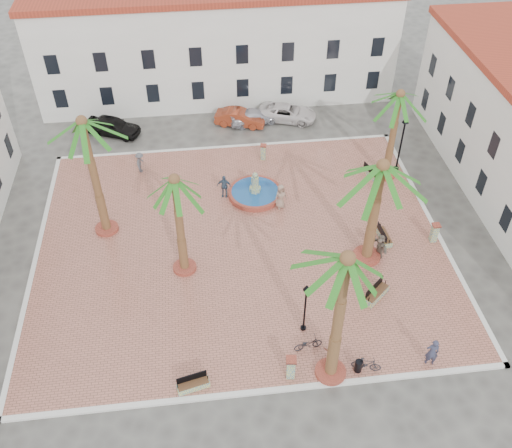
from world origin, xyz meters
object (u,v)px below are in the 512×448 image
(bollard_n, at_px, (263,152))
(car_red, at_px, (240,118))
(palm_e, at_px, (381,178))
(car_white, at_px, (287,113))
(bench_ne, at_px, (371,173))
(lamppost_s, at_px, (306,300))
(palm_sw, at_px, (176,191))
(cyclist_b, at_px, (332,348))
(pedestrian_north, at_px, (140,162))
(pedestrian_fountain_a, at_px, (281,196))
(bollard_se, at_px, (291,367))
(pedestrian_fountain_b, at_px, (224,186))
(bicycle_a, at_px, (308,344))
(bench_s, at_px, (193,385))
(pedestrian_east, at_px, (380,246))
(fountain, at_px, (255,192))
(car_black, at_px, (113,126))
(palm_ne, at_px, (399,104))
(bench_se, at_px, (376,294))
(bench_e, at_px, (384,236))
(palm_nw, at_px, (85,134))
(car_silver, at_px, (254,117))
(bicycle_b, at_px, (366,364))
(bollard_e, at_px, (434,232))
(cyclist_a, at_px, (432,352))
(litter_bin, at_px, (358,366))
(palm_s, at_px, (346,273))

(bollard_n, bearing_deg, car_red, 103.20)
(palm_e, relative_size, car_white, 1.56)
(bench_ne, bearing_deg, lamppost_s, 131.69)
(palm_sw, relative_size, palm_e, 0.97)
(cyclist_b, distance_m, pedestrian_north, 20.84)
(pedestrian_fountain_a, relative_size, car_red, 0.45)
(bollard_se, relative_size, pedestrian_fountain_b, 0.85)
(palm_e, bearing_deg, bicycle_a, -127.91)
(pedestrian_fountain_b, bearing_deg, bench_s, -87.44)
(bollard_se, xyz_separation_m, pedestrian_east, (6.98, 8.00, 0.09))
(fountain, relative_size, car_black, 0.85)
(fountain, distance_m, palm_ne, 11.48)
(palm_sw, distance_m, pedestrian_fountain_b, 9.12)
(fountain, distance_m, palm_e, 11.12)
(bench_s, height_order, pedestrian_fountain_a, pedestrian_fountain_a)
(cyclist_b, height_order, pedestrian_fountain_a, cyclist_b)
(bench_se, bearing_deg, lamppost_s, 159.26)
(bench_se, height_order, car_red, car_red)
(palm_sw, height_order, bollard_se, palm_sw)
(bench_s, distance_m, bench_e, 15.90)
(palm_sw, bearing_deg, palm_nw, 140.19)
(pedestrian_fountain_a, distance_m, car_silver, 11.29)
(palm_sw, bearing_deg, bench_e, 4.69)
(bench_se, bearing_deg, bench_ne, 34.48)
(pedestrian_east, bearing_deg, car_black, -154.06)
(bollard_n, distance_m, bicycle_a, 17.71)
(bench_e, height_order, bench_ne, bench_e)
(car_black, bearing_deg, bench_e, -106.32)
(bollard_se, relative_size, bicycle_b, 0.96)
(palm_sw, xyz_separation_m, bicycle_a, (6.43, -6.78, -5.74))
(pedestrian_fountain_b, height_order, car_silver, pedestrian_fountain_b)
(palm_e, height_order, bollard_e, palm_e)
(bollard_se, bearing_deg, car_white, 81.10)
(car_red, bearing_deg, cyclist_b, -157.02)
(bench_se, xyz_separation_m, bench_e, (1.86, 4.75, -0.03))
(fountain, relative_size, bicycle_a, 2.41)
(bench_ne, height_order, lamppost_s, lamppost_s)
(car_white, bearing_deg, bench_e, -148.50)
(palm_e, distance_m, cyclist_a, 9.72)
(bollard_n, bearing_deg, cyclist_a, -72.02)
(bicycle_a, bearing_deg, pedestrian_north, 19.74)
(palm_nw, bearing_deg, palm_e, -15.60)
(bench_ne, bearing_deg, bicycle_b, 144.89)
(bench_s, xyz_separation_m, litter_bin, (8.56, -0.02, 0.14))
(cyclist_a, relative_size, bicycle_b, 1.23)
(litter_bin, bearing_deg, pedestrian_fountain_a, 98.42)
(palm_s, relative_size, lamppost_s, 2.44)
(bollard_e, distance_m, bicycle_a, 12.13)
(bench_e, distance_m, bollard_n, 11.89)
(bollard_n, bearing_deg, pedestrian_fountain_a, -85.76)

